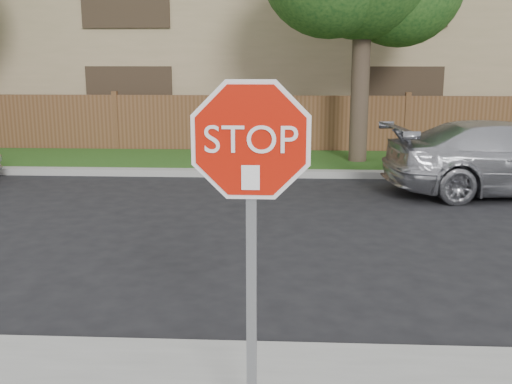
{
  "coord_description": "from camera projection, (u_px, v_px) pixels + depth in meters",
  "views": [
    {
      "loc": [
        0.76,
        -5.01,
        2.64
      ],
      "look_at": [
        0.55,
        -0.9,
        1.7
      ],
      "focal_mm": 42.0,
      "sensor_mm": 36.0,
      "label": 1
    }
  ],
  "objects": [
    {
      "name": "ground",
      "position": [
        202.0,
        350.0,
        5.5
      ],
      "size": [
        90.0,
        90.0,
        0.0
      ],
      "primitive_type": "plane",
      "color": "black",
      "rests_on": "ground"
    },
    {
      "name": "apartment_building",
      "position": [
        267.0,
        31.0,
        21.28
      ],
      "size": [
        35.2,
        9.2,
        7.2
      ],
      "color": "#98855E",
      "rests_on": "ground"
    },
    {
      "name": "stop_sign",
      "position": [
        251.0,
        192.0,
        3.63
      ],
      "size": [
        1.01,
        0.13,
        2.55
      ],
      "color": "gray",
      "rests_on": "sidewalk_near"
    },
    {
      "name": "sedan_right",
      "position": [
        512.0,
        158.0,
        11.6
      ],
      "size": [
        5.07,
        2.51,
        1.42
      ],
      "primitive_type": "imported",
      "rotation": [
        0.0,
        0.0,
        1.68
      ],
      "color": "#ABACB3",
      "rests_on": "ground"
    },
    {
      "name": "grass_strip",
      "position": [
        257.0,
        161.0,
        15.04
      ],
      "size": [
        70.0,
        3.0,
        0.12
      ],
      "primitive_type": "cube",
      "color": "#1E4714",
      "rests_on": "ground"
    },
    {
      "name": "far_curb",
      "position": [
        253.0,
        173.0,
        13.43
      ],
      "size": [
        70.0,
        0.3,
        0.15
      ],
      "primitive_type": "cube",
      "color": "gray",
      "rests_on": "ground"
    },
    {
      "name": "fence",
      "position": [
        260.0,
        125.0,
        16.43
      ],
      "size": [
        70.0,
        0.12,
        1.6
      ],
      "primitive_type": "cube",
      "color": "#53341D",
      "rests_on": "ground"
    }
  ]
}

